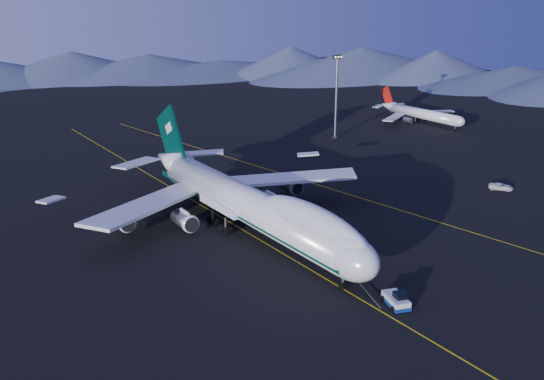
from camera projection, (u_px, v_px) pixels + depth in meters
ground at (249, 234)px, 111.62m from camera, size 500.00×500.00×0.00m
taxiway_line_main at (249, 233)px, 111.62m from camera, size 0.25×220.00×0.01m
taxiway_line_side at (339, 191)px, 135.47m from camera, size 28.08×198.09×0.01m
boeing_747 at (249, 204)px, 109.86m from camera, size 59.62×72.43×19.37m
pushback_tug at (396, 301)px, 85.76m from camera, size 3.94×5.43×2.13m
second_jet at (420, 114)px, 206.45m from camera, size 33.50×37.85×10.77m
service_van at (501, 187)px, 136.39m from camera, size 5.14×5.70×1.47m
floodlight_mast at (336, 97)px, 182.21m from camera, size 3.09×2.32×24.99m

